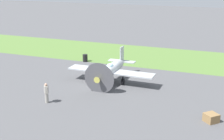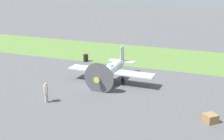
{
  "view_description": "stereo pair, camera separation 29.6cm",
  "coord_description": "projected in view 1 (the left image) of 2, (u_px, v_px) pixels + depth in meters",
  "views": [
    {
      "loc": [
        -11.56,
        27.54,
        10.43
      ],
      "look_at": [
        -0.83,
        -0.37,
        1.23
      ],
      "focal_mm": 50.22,
      "sensor_mm": 36.0,
      "label": 1
    },
    {
      "loc": [
        -11.84,
        27.43,
        10.43
      ],
      "look_at": [
        -0.83,
        -0.37,
        1.23
      ],
      "focal_mm": 50.22,
      "sensor_mm": 36.0,
      "label": 2
    }
  ],
  "objects": [
    {
      "name": "grass_verge",
      "position": [
        136.0,
        55.0,
        42.0
      ],
      "size": [
        120.0,
        11.0,
        0.01
      ],
      "primitive_type": "cube",
      "color": "#567A38",
      "rests_on": "ground"
    },
    {
      "name": "ground_crew_chief",
      "position": [
        46.0,
        92.0,
        26.23
      ],
      "size": [
        0.53,
        0.41,
        1.73
      ],
      "rotation": [
        0.0,
        0.0,
        2.52
      ],
      "color": "#9E998E",
      "rests_on": "ground"
    },
    {
      "name": "airplane_lead",
      "position": [
        111.0,
        69.0,
        31.14
      ],
      "size": [
        8.82,
        7.01,
        3.16
      ],
      "rotation": [
        0.0,
        0.0,
        -0.01
      ],
      "color": "#B2B7BC",
      "rests_on": "ground"
    },
    {
      "name": "supply_crate",
      "position": [
        211.0,
        118.0,
        22.97
      ],
      "size": [
        1.27,
        1.27,
        0.64
      ],
      "primitive_type": "cube",
      "rotation": [
        0.0,
        0.0,
        0.8
      ],
      "color": "olive",
      "rests_on": "ground"
    },
    {
      "name": "fuel_drum",
      "position": [
        85.0,
        58.0,
        38.79
      ],
      "size": [
        0.6,
        0.6,
        0.9
      ],
      "primitive_type": "cylinder",
      "color": "black",
      "rests_on": "ground"
    },
    {
      "name": "ground_plane",
      "position": [
        103.0,
        82.0,
        31.61
      ],
      "size": [
        160.0,
        160.0,
        0.0
      ],
      "primitive_type": "plane",
      "color": "#515154"
    }
  ]
}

